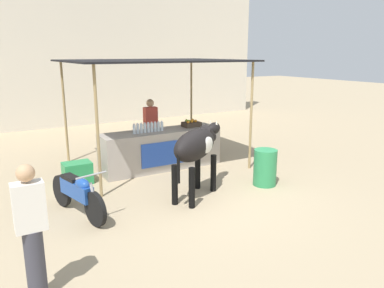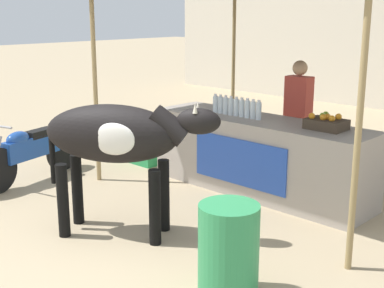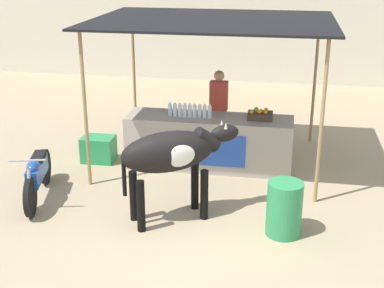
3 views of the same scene
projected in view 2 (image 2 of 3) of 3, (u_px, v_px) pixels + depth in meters
ground_plane at (126, 243)px, 5.42m from camera, size 60.00×60.00×0.00m
stall_counter at (259, 156)px, 6.84m from camera, size 3.00×0.82×0.96m
water_bottle_row at (236, 107)px, 6.90m from camera, size 0.79×0.07×0.25m
fruit_crate at (326, 123)px, 6.14m from camera, size 0.44×0.32×0.18m
vendor_behind_counter at (298, 120)px, 7.23m from camera, size 0.34×0.22×1.65m
cooler_box at (145, 147)px, 8.24m from camera, size 0.60×0.44×0.48m
water_barrel at (228, 251)px, 4.34m from camera, size 0.50×0.50×0.79m
cow at (118, 138)px, 5.40m from camera, size 1.73×1.29×1.44m
motorcycle_parked at (30, 151)px, 7.27m from camera, size 0.66×1.77×0.90m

